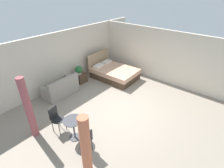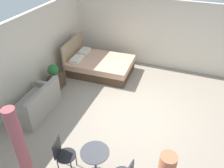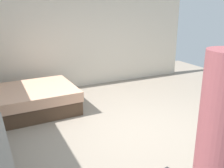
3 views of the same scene
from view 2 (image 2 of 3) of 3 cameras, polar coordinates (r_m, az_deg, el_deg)
name	(u,v)px [view 2 (image 2 of 3)]	position (r m, az deg, el deg)	size (l,w,h in m)	color
ground_plane	(135,115)	(6.76, 5.68, -7.62)	(9.34, 9.77, 0.02)	gray
wall_back	(30,56)	(7.44, -19.77, 6.51)	(9.34, 0.12, 2.54)	beige
wall_right	(161,34)	(8.78, 12.08, 11.99)	(0.12, 6.77, 2.54)	beige
bed	(99,65)	(8.52, -3.24, 4.71)	(1.64, 2.31, 1.19)	#473323
couch	(37,104)	(6.96, -18.27, -4.83)	(1.53, 0.86, 0.88)	gray
nightstand	(57,81)	(7.92, -13.54, 0.72)	(0.50, 0.38, 0.47)	#473323
potted_plant	(53,70)	(7.60, -14.42, 3.31)	(0.36, 0.36, 0.44)	tan
balcony_table	(95,159)	(5.02, -4.20, -18.18)	(0.60, 0.60, 0.74)	#3F3F44
cafe_chair_near_window	(62,153)	(5.16, -12.38, -16.38)	(0.50, 0.50, 0.91)	black
curtain_right	(22,153)	(4.71, -21.49, -15.67)	(0.22, 0.22, 2.11)	#994C51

